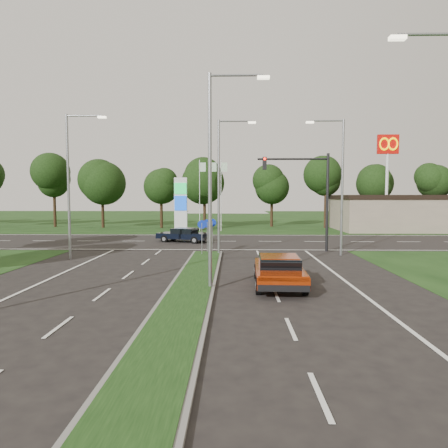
{
  "coord_description": "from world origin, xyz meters",
  "views": [
    {
      "loc": [
        1.78,
        -10.69,
        3.96
      ],
      "look_at": [
        1.19,
        14.52,
        2.2
      ],
      "focal_mm": 32.0,
      "sensor_mm": 36.0,
      "label": 1
    }
  ],
  "objects": [
    {
      "name": "navy_sedan",
      "position": [
        -2.49,
        23.42,
        0.65
      ],
      "size": [
        4.78,
        3.17,
        1.22
      ],
      "rotation": [
        0.0,
        0.0,
        1.24
      ],
      "color": "black",
      "rests_on": "ground"
    },
    {
      "name": "streetlight_median_far",
      "position": [
        1.0,
        16.0,
        5.08
      ],
      "size": [
        2.53,
        0.22,
        9.0
      ],
      "color": "gray",
      "rests_on": "ground"
    },
    {
      "name": "median_kerb",
      "position": [
        0.0,
        4.0,
        0.06
      ],
      "size": [
        2.0,
        26.0,
        0.12
      ],
      "primitive_type": "cube",
      "color": "slate",
      "rests_on": "ground"
    },
    {
      "name": "streetlight_median_near",
      "position": [
        1.0,
        6.0,
        5.08
      ],
      "size": [
        2.53,
        0.22,
        9.0
      ],
      "color": "gray",
      "rests_on": "ground"
    },
    {
      "name": "streetlight_right_far",
      "position": [
        8.8,
        16.0,
        5.08
      ],
      "size": [
        2.53,
        0.22,
        9.0
      ],
      "rotation": [
        0.0,
        0.0,
        3.14
      ],
      "color": "gray",
      "rests_on": "ground"
    },
    {
      "name": "mcdonalds_sign",
      "position": [
        18.0,
        31.97,
        7.99
      ],
      "size": [
        2.2,
        0.47,
        10.4
      ],
      "color": "silver",
      "rests_on": "ground"
    },
    {
      "name": "verge_far",
      "position": [
        0.0,
        55.0,
        0.0
      ],
      "size": [
        160.0,
        50.0,
        0.02
      ],
      "primitive_type": "cube",
      "color": "black",
      "rests_on": "ground"
    },
    {
      "name": "streetlight_left_far",
      "position": [
        -8.3,
        14.0,
        5.08
      ],
      "size": [
        2.53,
        0.22,
        9.0
      ],
      "color": "gray",
      "rests_on": "ground"
    },
    {
      "name": "cross_road",
      "position": [
        0.0,
        24.0,
        0.0
      ],
      "size": [
        160.0,
        12.0,
        0.02
      ],
      "primitive_type": "cube",
      "color": "black",
      "rests_on": "ground"
    },
    {
      "name": "median_signs",
      "position": [
        0.0,
        16.4,
        1.71
      ],
      "size": [
        1.16,
        1.76,
        2.38
      ],
      "color": "gray",
      "rests_on": "ground"
    },
    {
      "name": "traffic_signal",
      "position": [
        7.19,
        18.0,
        4.65
      ],
      "size": [
        5.1,
        0.42,
        7.0
      ],
      "color": "black",
      "rests_on": "ground"
    },
    {
      "name": "treeline_far",
      "position": [
        0.1,
        39.93,
        6.83
      ],
      "size": [
        6.0,
        6.0,
        9.9
      ],
      "color": "black",
      "rests_on": "ground"
    },
    {
      "name": "commercial_building",
      "position": [
        22.0,
        36.0,
        2.0
      ],
      "size": [
        16.0,
        9.0,
        4.0
      ],
      "primitive_type": "cube",
      "color": "gray",
      "rests_on": "ground"
    },
    {
      "name": "gas_pylon",
      "position": [
        -3.79,
        33.05,
        3.2
      ],
      "size": [
        5.8,
        1.26,
        8.0
      ],
      "color": "silver",
      "rests_on": "ground"
    },
    {
      "name": "ground",
      "position": [
        0.0,
        0.0,
        0.0
      ],
      "size": [
        160.0,
        160.0,
        0.0
      ],
      "primitive_type": "plane",
      "color": "black",
      "rests_on": "ground"
    },
    {
      "name": "red_sedan",
      "position": [
        3.78,
        6.71,
        0.73
      ],
      "size": [
        2.23,
        5.01,
        1.36
      ],
      "rotation": [
        0.0,
        0.0,
        -0.04
      ],
      "color": "#912607",
      "rests_on": "ground"
    }
  ]
}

